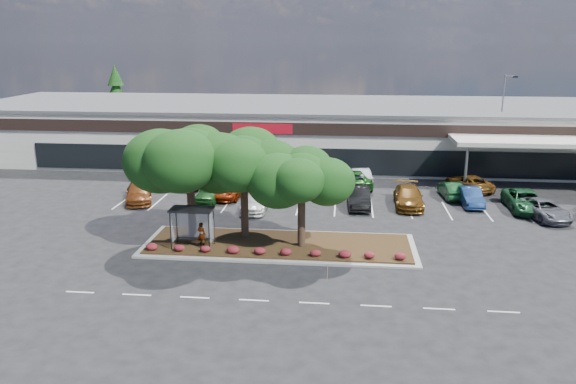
# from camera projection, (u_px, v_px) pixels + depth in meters

# --- Properties ---
(ground) EXTENTS (160.00, 160.00, 0.00)m
(ground) POSITION_uv_depth(u_px,v_px,m) (305.00, 272.00, 33.24)
(ground) COLOR black
(ground) RESTS_ON ground
(retail_store) EXTENTS (80.40, 25.20, 6.25)m
(retail_store) POSITION_uv_depth(u_px,v_px,m) (327.00, 130.00, 64.94)
(retail_store) COLOR silver
(retail_store) RESTS_ON ground
(landscape_island) EXTENTS (18.00, 6.00, 0.26)m
(landscape_island) POSITION_uv_depth(u_px,v_px,m) (279.00, 245.00, 37.24)
(landscape_island) COLOR #979792
(landscape_island) RESTS_ON ground
(lane_markings) EXTENTS (33.12, 20.06, 0.01)m
(lane_markings) POSITION_uv_depth(u_px,v_px,m) (313.00, 218.00, 43.25)
(lane_markings) COLOR silver
(lane_markings) RESTS_ON ground
(shrub_row) EXTENTS (17.00, 0.80, 0.50)m
(shrub_row) POSITION_uv_depth(u_px,v_px,m) (275.00, 251.00, 35.13)
(shrub_row) COLOR maroon
(shrub_row) RESTS_ON landscape_island
(bus_shelter) EXTENTS (2.75, 1.55, 2.59)m
(bus_shelter) POSITION_uv_depth(u_px,v_px,m) (193.00, 216.00, 36.20)
(bus_shelter) COLOR black
(bus_shelter) RESTS_ON landscape_island
(island_tree_west) EXTENTS (7.20, 7.20, 7.89)m
(island_tree_west) POSITION_uv_depth(u_px,v_px,m) (190.00, 181.00, 37.24)
(island_tree_west) COLOR #123B13
(island_tree_west) RESTS_ON landscape_island
(island_tree_mid) EXTENTS (6.60, 6.60, 7.32)m
(island_tree_mid) POSITION_uv_depth(u_px,v_px,m) (244.00, 184.00, 37.64)
(island_tree_mid) COLOR #123B13
(island_tree_mid) RESTS_ON landscape_island
(island_tree_east) EXTENTS (5.80, 5.80, 6.50)m
(island_tree_east) POSITION_uv_depth(u_px,v_px,m) (302.00, 198.00, 35.91)
(island_tree_east) COLOR #123B13
(island_tree_east) RESTS_ON landscape_island
(conifer_north_west) EXTENTS (4.40, 4.40, 10.00)m
(conifer_north_west) POSITION_uv_depth(u_px,v_px,m) (117.00, 100.00, 79.03)
(conifer_north_west) COLOR #123B13
(conifer_north_west) RESTS_ON ground
(person_waiting) EXTENTS (0.70, 0.57, 1.65)m
(person_waiting) POSITION_uv_depth(u_px,v_px,m) (202.00, 234.00, 36.40)
(person_waiting) COLOR #594C47
(person_waiting) RESTS_ON landscape_island
(light_pole) EXTENTS (1.42, 0.72, 9.94)m
(light_pole) POSITION_uv_depth(u_px,v_px,m) (501.00, 130.00, 57.14)
(light_pole) COLOR #979792
(light_pole) RESTS_ON ground
(survey_stake) EXTENTS (0.07, 0.14, 0.99)m
(survey_stake) POSITION_uv_depth(u_px,v_px,m) (328.00, 270.00, 31.97)
(survey_stake) COLOR tan
(survey_stake) RESTS_ON ground
(car_0) EXTENTS (3.70, 5.57, 1.50)m
(car_0) POSITION_uv_depth(u_px,v_px,m) (139.00, 193.00, 47.53)
(car_0) COLOR brown
(car_0) RESTS_ON ground
(car_1) EXTENTS (2.25, 4.62, 1.52)m
(car_1) POSITION_uv_depth(u_px,v_px,m) (211.00, 192.00, 47.74)
(car_1) COLOR #1C541E
(car_1) RESTS_ON ground
(car_2) EXTENTS (3.48, 6.32, 1.68)m
(car_2) POSITION_uv_depth(u_px,v_px,m) (228.00, 187.00, 49.14)
(car_2) COLOR maroon
(car_2) RESTS_ON ground
(car_3) EXTENTS (2.09, 4.89, 1.41)m
(car_3) POSITION_uv_depth(u_px,v_px,m) (256.00, 202.00, 45.16)
(car_3) COLOR silver
(car_3) RESTS_ON ground
(car_4) EXTENTS (1.93, 5.00, 1.63)m
(car_4) POSITION_uv_depth(u_px,v_px,m) (359.00, 197.00, 45.95)
(car_4) COLOR black
(car_4) RESTS_ON ground
(car_5) EXTENTS (2.40, 5.61, 1.61)m
(car_5) POSITION_uv_depth(u_px,v_px,m) (408.00, 197.00, 46.14)
(car_5) COLOR brown
(car_5) RESTS_ON ground
(car_6) EXTENTS (1.65, 4.48, 1.46)m
(car_6) POSITION_uv_depth(u_px,v_px,m) (470.00, 197.00, 46.45)
(car_6) COLOR navy
(car_6) RESTS_ON ground
(car_7) EXTENTS (2.73, 5.76, 1.59)m
(car_7) POSITION_uv_depth(u_px,v_px,m) (525.00, 201.00, 45.04)
(car_7) COLOR #1C512B
(car_7) RESTS_ON ground
(car_8) EXTENTS (3.49, 5.59, 1.44)m
(car_8) POSITION_uv_depth(u_px,v_px,m) (544.00, 209.00, 43.05)
(car_8) COLOR slate
(car_8) RESTS_ON ground
(car_9) EXTENTS (2.19, 4.98, 1.67)m
(car_9) POSITION_uv_depth(u_px,v_px,m) (199.00, 177.00, 52.48)
(car_9) COLOR maroon
(car_9) RESTS_ON ground
(car_10) EXTENTS (2.03, 4.83, 1.63)m
(car_10) POSITION_uv_depth(u_px,v_px,m) (208.00, 177.00, 52.58)
(car_10) COLOR brown
(car_10) RESTS_ON ground
(car_11) EXTENTS (3.94, 6.28, 1.70)m
(car_11) POSITION_uv_depth(u_px,v_px,m) (267.00, 181.00, 51.08)
(car_11) COLOR silver
(car_11) RESTS_ON ground
(car_12) EXTENTS (3.76, 6.21, 1.61)m
(car_12) POSITION_uv_depth(u_px,v_px,m) (353.00, 179.00, 52.09)
(car_12) COLOR #174B15
(car_12) RESTS_ON ground
(car_13) EXTENTS (2.50, 5.06, 1.59)m
(car_13) POSITION_uv_depth(u_px,v_px,m) (359.00, 176.00, 53.34)
(car_13) COLOR silver
(car_13) RESTS_ON ground
(car_14) EXTENTS (1.90, 4.38, 1.40)m
(car_14) POSITION_uv_depth(u_px,v_px,m) (451.00, 190.00, 48.72)
(car_14) COLOR #14451F
(car_14) RESTS_ON ground
(car_15) EXTENTS (4.27, 5.70, 1.44)m
(car_15) POSITION_uv_depth(u_px,v_px,m) (468.00, 183.00, 51.00)
(car_15) COLOR brown
(car_15) RESTS_ON ground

